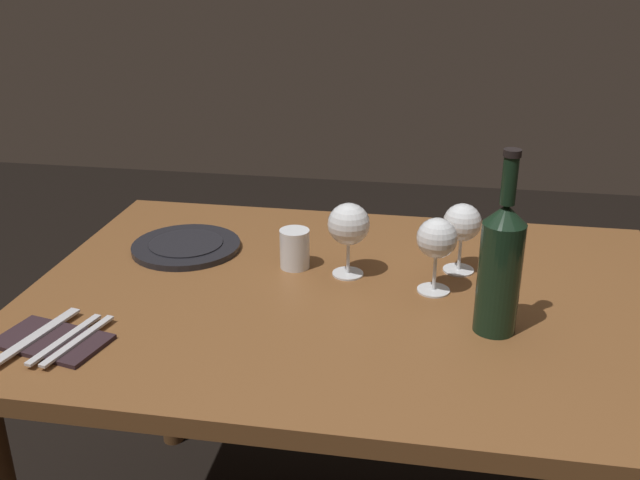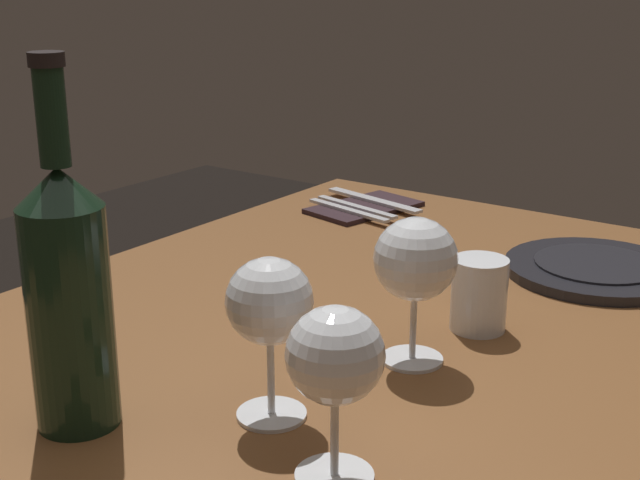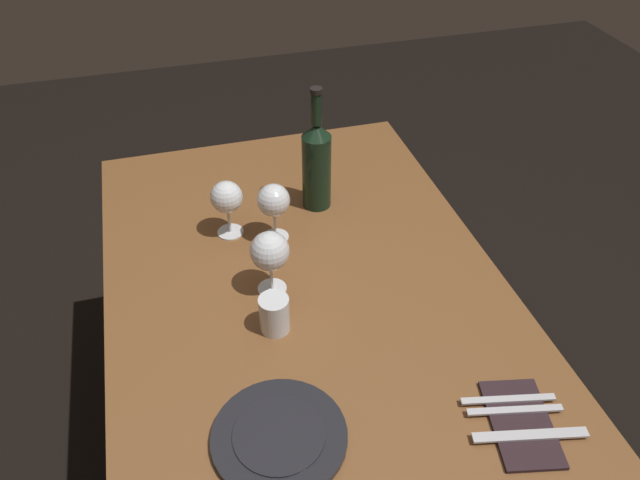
{
  "view_description": "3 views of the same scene",
  "coord_description": "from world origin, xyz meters",
  "px_view_note": "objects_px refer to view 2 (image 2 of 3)",
  "views": [
    {
      "loc": [
        -0.15,
        1.26,
        1.38
      ],
      "look_at": [
        0.06,
        0.04,
        0.87
      ],
      "focal_mm": 39.58,
      "sensor_mm": 36.0,
      "label": 1
    },
    {
      "loc": [
        -0.72,
        -0.49,
        1.14
      ],
      "look_at": [
        0.01,
        0.03,
        0.86
      ],
      "focal_mm": 48.74,
      "sensor_mm": 36.0,
      "label": 2
    },
    {
      "loc": [
        1.03,
        -0.25,
        1.73
      ],
      "look_at": [
        0.02,
        0.03,
        0.87
      ],
      "focal_mm": 34.84,
      "sensor_mm": 36.0,
      "label": 3
    }
  ],
  "objects_px": {
    "dinner_plate": "(597,269)",
    "table_knife": "(374,200)",
    "fork_inner": "(356,207)",
    "fork_outer": "(348,210)",
    "folded_napkin": "(364,207)",
    "wine_glass_left": "(415,262)",
    "wine_glass_centre": "(270,305)",
    "water_tumbler": "(479,298)",
    "wine_bottle": "(68,292)",
    "wine_glass_right": "(335,360)"
  },
  "relations": [
    {
      "from": "wine_glass_left",
      "to": "folded_napkin",
      "type": "height_order",
      "value": "wine_glass_left"
    },
    {
      "from": "table_knife",
      "to": "fork_outer",
      "type": "bearing_deg",
      "value": 180.0
    },
    {
      "from": "wine_bottle",
      "to": "water_tumbler",
      "type": "relative_size",
      "value": 3.94
    },
    {
      "from": "dinner_plate",
      "to": "folded_napkin",
      "type": "bearing_deg",
      "value": 78.25
    },
    {
      "from": "wine_glass_right",
      "to": "fork_outer",
      "type": "height_order",
      "value": "wine_glass_right"
    },
    {
      "from": "wine_bottle",
      "to": "wine_glass_right",
      "type": "bearing_deg",
      "value": -76.08
    },
    {
      "from": "dinner_plate",
      "to": "folded_napkin",
      "type": "height_order",
      "value": "dinner_plate"
    },
    {
      "from": "wine_bottle",
      "to": "fork_inner",
      "type": "height_order",
      "value": "wine_bottle"
    },
    {
      "from": "wine_glass_right",
      "to": "folded_napkin",
      "type": "relative_size",
      "value": 0.72
    },
    {
      "from": "dinner_plate",
      "to": "fork_outer",
      "type": "xyz_separation_m",
      "value": [
        0.04,
        0.43,
        0.0
      ]
    },
    {
      "from": "fork_outer",
      "to": "wine_glass_left",
      "type": "bearing_deg",
      "value": -139.28
    },
    {
      "from": "wine_glass_centre",
      "to": "water_tumbler",
      "type": "xyz_separation_m",
      "value": [
        0.3,
        -0.07,
        -0.07
      ]
    },
    {
      "from": "wine_glass_left",
      "to": "fork_outer",
      "type": "xyz_separation_m",
      "value": [
        0.42,
        0.36,
        -0.1
      ]
    },
    {
      "from": "wine_glass_centre",
      "to": "folded_napkin",
      "type": "xyz_separation_m",
      "value": [
        0.65,
        0.32,
        -0.11
      ]
    },
    {
      "from": "fork_inner",
      "to": "fork_outer",
      "type": "height_order",
      "value": "same"
    },
    {
      "from": "water_tumbler",
      "to": "fork_inner",
      "type": "height_order",
      "value": "water_tumbler"
    },
    {
      "from": "wine_bottle",
      "to": "fork_outer",
      "type": "height_order",
      "value": "wine_bottle"
    },
    {
      "from": "wine_glass_left",
      "to": "fork_outer",
      "type": "relative_size",
      "value": 0.88
    },
    {
      "from": "wine_glass_left",
      "to": "wine_bottle",
      "type": "bearing_deg",
      "value": 147.49
    },
    {
      "from": "water_tumbler",
      "to": "fork_inner",
      "type": "bearing_deg",
      "value": 49.28
    },
    {
      "from": "wine_glass_left",
      "to": "wine_bottle",
      "type": "height_order",
      "value": "wine_bottle"
    },
    {
      "from": "water_tumbler",
      "to": "folded_napkin",
      "type": "bearing_deg",
      "value": 47.2
    },
    {
      "from": "wine_glass_centre",
      "to": "wine_bottle",
      "type": "height_order",
      "value": "wine_bottle"
    },
    {
      "from": "wine_glass_left",
      "to": "dinner_plate",
      "type": "relative_size",
      "value": 0.64
    },
    {
      "from": "wine_glass_centre",
      "to": "dinner_plate",
      "type": "height_order",
      "value": "wine_glass_centre"
    },
    {
      "from": "wine_bottle",
      "to": "folded_napkin",
      "type": "height_order",
      "value": "wine_bottle"
    },
    {
      "from": "wine_glass_right",
      "to": "folded_napkin",
      "type": "bearing_deg",
      "value": 30.97
    },
    {
      "from": "wine_bottle",
      "to": "folded_napkin",
      "type": "distance_m",
      "value": 0.79
    },
    {
      "from": "wine_glass_left",
      "to": "dinner_plate",
      "type": "bearing_deg",
      "value": -10.34
    },
    {
      "from": "fork_inner",
      "to": "wine_glass_right",
      "type": "bearing_deg",
      "value": -148.11
    },
    {
      "from": "dinner_plate",
      "to": "table_knife",
      "type": "relative_size",
      "value": 1.18
    },
    {
      "from": "wine_glass_centre",
      "to": "fork_inner",
      "type": "height_order",
      "value": "wine_glass_centre"
    },
    {
      "from": "dinner_plate",
      "to": "fork_inner",
      "type": "relative_size",
      "value": 1.38
    },
    {
      "from": "fork_outer",
      "to": "folded_napkin",
      "type": "bearing_deg",
      "value": 0.0
    },
    {
      "from": "water_tumbler",
      "to": "fork_outer",
      "type": "distance_m",
      "value": 0.49
    },
    {
      "from": "wine_glass_left",
      "to": "dinner_plate",
      "type": "height_order",
      "value": "wine_glass_left"
    },
    {
      "from": "wine_bottle",
      "to": "table_knife",
      "type": "height_order",
      "value": "wine_bottle"
    },
    {
      "from": "folded_napkin",
      "to": "fork_outer",
      "type": "bearing_deg",
      "value": 180.0
    },
    {
      "from": "fork_inner",
      "to": "table_knife",
      "type": "height_order",
      "value": "same"
    },
    {
      "from": "wine_glass_centre",
      "to": "fork_outer",
      "type": "bearing_deg",
      "value": 27.66
    },
    {
      "from": "wine_bottle",
      "to": "folded_napkin",
      "type": "xyz_separation_m",
      "value": [
        0.76,
        0.18,
        -0.12
      ]
    },
    {
      "from": "dinner_plate",
      "to": "fork_inner",
      "type": "xyz_separation_m",
      "value": [
        0.07,
        0.43,
        0.0
      ]
    },
    {
      "from": "wine_glass_left",
      "to": "table_knife",
      "type": "bearing_deg",
      "value": 35.89
    },
    {
      "from": "dinner_plate",
      "to": "table_knife",
      "type": "distance_m",
      "value": 0.45
    },
    {
      "from": "wine_glass_centre",
      "to": "wine_glass_right",
      "type": "bearing_deg",
      "value": -115.42
    },
    {
      "from": "wine_glass_centre",
      "to": "fork_outer",
      "type": "xyz_separation_m",
      "value": [
        0.6,
        0.32,
        -0.1
      ]
    },
    {
      "from": "wine_glass_centre",
      "to": "folded_napkin",
      "type": "distance_m",
      "value": 0.73
    },
    {
      "from": "fork_inner",
      "to": "fork_outer",
      "type": "distance_m",
      "value": 0.02
    },
    {
      "from": "wine_glass_left",
      "to": "water_tumbler",
      "type": "bearing_deg",
      "value": -9.15
    },
    {
      "from": "dinner_plate",
      "to": "fork_outer",
      "type": "height_order",
      "value": "dinner_plate"
    }
  ]
}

